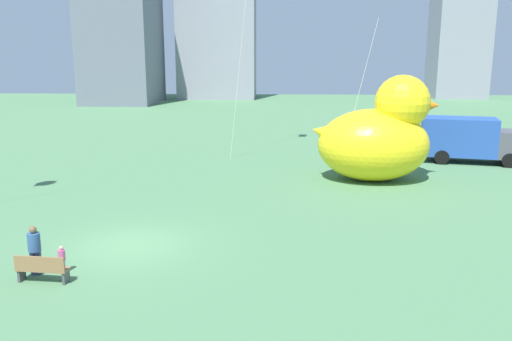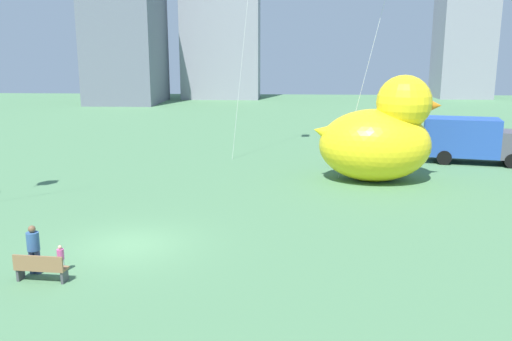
{
  "view_description": "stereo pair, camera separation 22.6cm",
  "coord_description": "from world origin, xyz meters",
  "px_view_note": "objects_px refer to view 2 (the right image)",
  "views": [
    {
      "loc": [
        5.47,
        -18.51,
        7.04
      ],
      "look_at": [
        4.45,
        3.77,
        2.05
      ],
      "focal_mm": 37.75,
      "sensor_mm": 36.0,
      "label": 1
    },
    {
      "loc": [
        5.7,
        -18.5,
        7.04
      ],
      "look_at": [
        4.45,
        3.77,
        2.05
      ],
      "focal_mm": 37.75,
      "sensor_mm": 36.0,
      "label": 2
    }
  ],
  "objects_px": {
    "person_adult": "(34,247)",
    "giant_inflatable_duck": "(380,136)",
    "person_child": "(61,257)",
    "box_truck": "(472,140)",
    "park_bench": "(40,267)"
  },
  "relations": [
    {
      "from": "park_bench",
      "to": "box_truck",
      "type": "xyz_separation_m",
      "value": [
        19.39,
        19.25,
        0.98
      ]
    },
    {
      "from": "park_bench",
      "to": "person_child",
      "type": "distance_m",
      "value": 0.84
    },
    {
      "from": "person_child",
      "to": "giant_inflatable_duck",
      "type": "distance_m",
      "value": 18.25
    },
    {
      "from": "park_bench",
      "to": "person_child",
      "type": "xyz_separation_m",
      "value": [
        0.32,
        0.78,
        0.03
      ]
    },
    {
      "from": "park_bench",
      "to": "giant_inflatable_duck",
      "type": "bearing_deg",
      "value": 48.1
    },
    {
      "from": "person_child",
      "to": "giant_inflatable_duck",
      "type": "height_order",
      "value": "giant_inflatable_duck"
    },
    {
      "from": "person_adult",
      "to": "giant_inflatable_duck",
      "type": "bearing_deg",
      "value": 45.77
    },
    {
      "from": "person_child",
      "to": "box_truck",
      "type": "xyz_separation_m",
      "value": [
        19.06,
        18.47,
        0.95
      ]
    },
    {
      "from": "giant_inflatable_duck",
      "to": "box_truck",
      "type": "relative_size",
      "value": 1.05
    },
    {
      "from": "person_adult",
      "to": "box_truck",
      "type": "distance_m",
      "value": 27.23
    },
    {
      "from": "box_truck",
      "to": "giant_inflatable_duck",
      "type": "bearing_deg",
      "value": -142.57
    },
    {
      "from": "person_adult",
      "to": "giant_inflatable_duck",
      "type": "distance_m",
      "value": 18.87
    },
    {
      "from": "person_adult",
      "to": "person_child",
      "type": "distance_m",
      "value": 0.9
    },
    {
      "from": "park_bench",
      "to": "person_adult",
      "type": "xyz_separation_m",
      "value": [
        -0.47,
        0.62,
        0.42
      ]
    },
    {
      "from": "giant_inflatable_duck",
      "to": "box_truck",
      "type": "bearing_deg",
      "value": 37.43
    }
  ]
}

